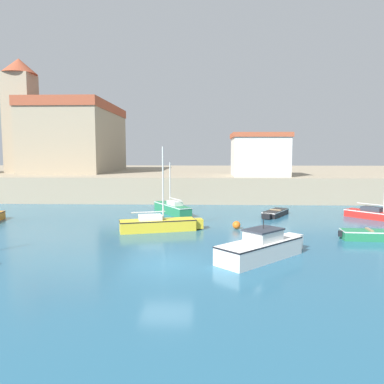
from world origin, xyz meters
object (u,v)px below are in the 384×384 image
(dinghy_green_5, at_px, (371,235))
(mooring_buoy, at_px, (237,225))
(motorboat_white_3, at_px, (262,247))
(church, at_px, (72,135))
(sailboat_red_7, at_px, (379,215))
(sailboat_yellow_1, at_px, (159,224))
(harbor_shed_near_wharf, at_px, (259,154))
(sailboat_green_6, at_px, (172,208))
(dinghy_black_2, at_px, (275,213))

(dinghy_green_5, xyz_separation_m, mooring_buoy, (-8.04, 3.06, -0.04))
(motorboat_white_3, bearing_deg, church, 122.84)
(sailboat_red_7, bearing_deg, motorboat_white_3, -133.81)
(sailboat_yellow_1, relative_size, church, 0.34)
(motorboat_white_3, distance_m, dinghy_green_5, 8.58)
(harbor_shed_near_wharf, bearing_deg, sailboat_green_6, -132.13)
(motorboat_white_3, relative_size, mooring_buoy, 8.99)
(dinghy_green_5, distance_m, mooring_buoy, 8.60)
(dinghy_black_2, distance_m, motorboat_white_3, 13.44)
(harbor_shed_near_wharf, bearing_deg, dinghy_black_2, -90.92)
(mooring_buoy, bearing_deg, sailboat_red_7, 19.52)
(church, height_order, harbor_shed_near_wharf, church)
(dinghy_green_5, distance_m, sailboat_red_7, 8.21)
(dinghy_black_2, xyz_separation_m, dinghy_green_5, (4.30, -8.69, 0.06))
(sailboat_red_7, xyz_separation_m, church, (-32.72, 21.72, 7.46))
(dinghy_green_5, height_order, sailboat_red_7, sailboat_red_7)
(motorboat_white_3, xyz_separation_m, church, (-21.54, 33.37, 7.27))
(motorboat_white_3, xyz_separation_m, mooring_buoy, (-0.67, 7.45, -0.31))
(motorboat_white_3, distance_m, mooring_buoy, 7.49)
(sailboat_yellow_1, distance_m, sailboat_red_7, 17.98)
(sailboat_green_6, relative_size, mooring_buoy, 9.87)
(sailboat_yellow_1, height_order, sailboat_green_6, sailboat_yellow_1)
(sailboat_green_6, xyz_separation_m, harbor_shed_near_wharf, (9.10, 10.06, 4.69))
(dinghy_black_2, relative_size, motorboat_white_3, 0.77)
(dinghy_black_2, xyz_separation_m, mooring_buoy, (-3.74, -5.63, 0.02))
(motorboat_white_3, xyz_separation_m, sailboat_red_7, (11.18, 11.65, -0.19))
(sailboat_red_7, bearing_deg, harbor_shed_near_wharf, 122.53)
(sailboat_red_7, relative_size, harbor_shed_near_wharf, 0.81)
(motorboat_white_3, distance_m, sailboat_green_6, 15.21)
(dinghy_black_2, xyz_separation_m, harbor_shed_near_wharf, (0.18, 11.02, 4.93))
(dinghy_black_2, height_order, dinghy_green_5, dinghy_green_5)
(dinghy_black_2, xyz_separation_m, sailboat_green_6, (-8.92, 0.96, 0.24))
(sailboat_red_7, distance_m, mooring_buoy, 12.58)
(mooring_buoy, relative_size, harbor_shed_near_wharf, 0.09)
(sailboat_green_6, bearing_deg, church, 129.07)
(dinghy_black_2, relative_size, harbor_shed_near_wharf, 0.62)
(sailboat_green_6, xyz_separation_m, church, (-15.69, 19.33, 7.35))
(dinghy_green_5, relative_size, sailboat_green_6, 0.72)
(sailboat_yellow_1, relative_size, sailboat_red_7, 1.13)
(dinghy_black_2, relative_size, sailboat_green_6, 0.70)
(sailboat_green_6, bearing_deg, dinghy_green_5, -36.15)
(mooring_buoy, bearing_deg, dinghy_black_2, 56.40)
(sailboat_green_6, bearing_deg, sailboat_red_7, -7.98)
(sailboat_yellow_1, bearing_deg, dinghy_green_5, -9.32)
(mooring_buoy, xyz_separation_m, church, (-20.87, 25.92, 7.57))
(mooring_buoy, distance_m, church, 34.13)
(sailboat_yellow_1, xyz_separation_m, dinghy_green_5, (13.43, -2.21, -0.16))
(dinghy_black_2, bearing_deg, sailboat_red_7, -9.97)
(dinghy_green_5, bearing_deg, sailboat_yellow_1, 170.68)
(motorboat_white_3, bearing_deg, mooring_buoy, 95.17)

